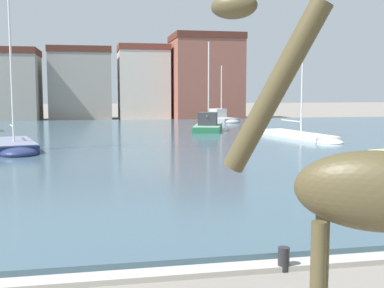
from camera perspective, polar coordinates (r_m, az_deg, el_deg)
name	(u,v)px	position (r m, az deg, el deg)	size (l,w,h in m)	color
harbor_water	(130,141)	(35.46, -7.21, 0.32)	(77.87, 51.15, 0.25)	#3D5666
quay_edge_coping	(221,270)	(10.35, 3.42, -14.43)	(77.87, 0.50, 0.12)	#ADA89E
giraffe_statue	(363,199)	(5.62, 19.28, -6.07)	(2.61, 1.85, 4.97)	#4C4228
sailboat_grey	(221,119)	(56.30, 3.40, 2.93)	(3.45, 6.67, 6.63)	#939399
sailboat_navy	(15,148)	(30.31, -19.98, -0.41)	(3.69, 7.20, 9.08)	navy
sailboat_green	(208,126)	(43.71, 1.93, 2.09)	(4.18, 7.65, 8.05)	#236B42
sailboat_white	(302,137)	(37.03, 12.74, 0.77)	(3.33, 9.40, 6.29)	white
mooring_bollard	(284,259)	(10.54, 10.64, -13.05)	(0.24, 0.24, 0.50)	#232326
townhouse_end_terrace	(8,85)	(64.71, -20.62, 6.43)	(7.51, 7.94, 8.88)	gray
townhouse_wide_warehouse	(81,84)	(65.95, -12.86, 6.85)	(7.92, 7.12, 9.34)	gray
townhouse_corner_house	(143,82)	(66.16, -5.70, 7.15)	(6.65, 6.61, 9.75)	beige
townhouse_tall_gabled	(205,77)	(65.23, 1.58, 7.79)	(8.92, 8.08, 11.11)	#8E5142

